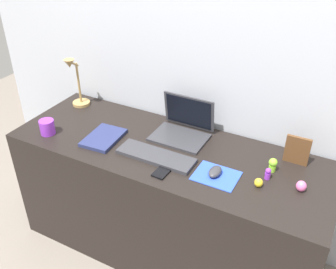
{
  "coord_description": "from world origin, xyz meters",
  "views": [
    {
      "loc": [
        0.79,
        -1.47,
        1.87
      ],
      "look_at": [
        0.01,
        0.0,
        0.83
      ],
      "focal_mm": 40.71,
      "sensor_mm": 36.0,
      "label": 1
    }
  ],
  "objects_px": {
    "keyboard": "(156,156)",
    "coffee_mug": "(47,127)",
    "desk_lamp": "(76,84)",
    "notebook_pad": "(104,138)",
    "toy_figurine_purple": "(268,174)",
    "mouse": "(215,172)",
    "toy_figurine_lime": "(273,164)",
    "toy_figurine_yellow": "(259,183)",
    "toy_figurine_pink": "(301,186)",
    "laptop": "(184,126)",
    "picture_frame": "(297,150)",
    "cell_phone": "(163,171)"
  },
  "relations": [
    {
      "from": "notebook_pad",
      "to": "desk_lamp",
      "type": "bearing_deg",
      "value": 142.5
    },
    {
      "from": "toy_figurine_pink",
      "to": "toy_figurine_yellow",
      "type": "bearing_deg",
      "value": -161.05
    },
    {
      "from": "laptop",
      "to": "cell_phone",
      "type": "distance_m",
      "value": 0.36
    },
    {
      "from": "desk_lamp",
      "to": "toy_figurine_lime",
      "type": "distance_m",
      "value": 1.28
    },
    {
      "from": "mouse",
      "to": "cell_phone",
      "type": "xyz_separation_m",
      "value": [
        -0.23,
        -0.09,
        -0.02
      ]
    },
    {
      "from": "laptop",
      "to": "toy_figurine_pink",
      "type": "bearing_deg",
      "value": -15.17
    },
    {
      "from": "notebook_pad",
      "to": "toy_figurine_lime",
      "type": "relative_size",
      "value": 3.41
    },
    {
      "from": "picture_frame",
      "to": "coffee_mug",
      "type": "height_order",
      "value": "picture_frame"
    },
    {
      "from": "picture_frame",
      "to": "toy_figurine_yellow",
      "type": "relative_size",
      "value": 3.44
    },
    {
      "from": "cell_phone",
      "to": "notebook_pad",
      "type": "bearing_deg",
      "value": 169.7
    },
    {
      "from": "toy_figurine_lime",
      "to": "toy_figurine_yellow",
      "type": "bearing_deg",
      "value": -99.32
    },
    {
      "from": "keyboard",
      "to": "coffee_mug",
      "type": "xyz_separation_m",
      "value": [
        -0.65,
        -0.08,
        0.03
      ]
    },
    {
      "from": "desk_lamp",
      "to": "laptop",
      "type": "bearing_deg",
      "value": 0.4
    },
    {
      "from": "laptop",
      "to": "toy_figurine_pink",
      "type": "distance_m",
      "value": 0.71
    },
    {
      "from": "notebook_pad",
      "to": "toy_figurine_purple",
      "type": "height_order",
      "value": "toy_figurine_purple"
    },
    {
      "from": "desk_lamp",
      "to": "keyboard",
      "type": "bearing_deg",
      "value": -20.31
    },
    {
      "from": "coffee_mug",
      "to": "toy_figurine_purple",
      "type": "bearing_deg",
      "value": 8.38
    },
    {
      "from": "coffee_mug",
      "to": "toy_figurine_lime",
      "type": "height_order",
      "value": "coffee_mug"
    },
    {
      "from": "mouse",
      "to": "toy_figurine_yellow",
      "type": "distance_m",
      "value": 0.21
    },
    {
      "from": "toy_figurine_lime",
      "to": "toy_figurine_pink",
      "type": "bearing_deg",
      "value": -29.24
    },
    {
      "from": "mouse",
      "to": "toy_figurine_lime",
      "type": "relative_size",
      "value": 1.36
    },
    {
      "from": "keyboard",
      "to": "picture_frame",
      "type": "height_order",
      "value": "picture_frame"
    },
    {
      "from": "coffee_mug",
      "to": "toy_figurine_yellow",
      "type": "height_order",
      "value": "coffee_mug"
    },
    {
      "from": "mouse",
      "to": "toy_figurine_purple",
      "type": "height_order",
      "value": "toy_figurine_purple"
    },
    {
      "from": "picture_frame",
      "to": "toy_figurine_yellow",
      "type": "bearing_deg",
      "value": -112.1
    },
    {
      "from": "laptop",
      "to": "toy_figurine_purple",
      "type": "xyz_separation_m",
      "value": [
        0.53,
        -0.17,
        -0.02
      ]
    },
    {
      "from": "mouse",
      "to": "desk_lamp",
      "type": "bearing_deg",
      "value": 166.06
    },
    {
      "from": "toy_figurine_lime",
      "to": "desk_lamp",
      "type": "bearing_deg",
      "value": 175.78
    },
    {
      "from": "notebook_pad",
      "to": "toy_figurine_pink",
      "type": "relative_size",
      "value": 4.63
    },
    {
      "from": "laptop",
      "to": "notebook_pad",
      "type": "height_order",
      "value": "laptop"
    },
    {
      "from": "toy_figurine_lime",
      "to": "coffee_mug",
      "type": "bearing_deg",
      "value": -168.21
    },
    {
      "from": "toy_figurine_lime",
      "to": "keyboard",
      "type": "bearing_deg",
      "value": -162.83
    },
    {
      "from": "picture_frame",
      "to": "toy_figurine_lime",
      "type": "relative_size",
      "value": 2.13
    },
    {
      "from": "laptop",
      "to": "keyboard",
      "type": "distance_m",
      "value": 0.27
    },
    {
      "from": "toy_figurine_yellow",
      "to": "toy_figurine_pink",
      "type": "bearing_deg",
      "value": 18.95
    },
    {
      "from": "mouse",
      "to": "desk_lamp",
      "type": "distance_m",
      "value": 1.08
    },
    {
      "from": "laptop",
      "to": "picture_frame",
      "type": "bearing_deg",
      "value": 1.89
    },
    {
      "from": "keyboard",
      "to": "mouse",
      "type": "xyz_separation_m",
      "value": [
        0.32,
        0.01,
        0.01
      ]
    },
    {
      "from": "desk_lamp",
      "to": "toy_figurine_yellow",
      "type": "height_order",
      "value": "desk_lamp"
    },
    {
      "from": "picture_frame",
      "to": "toy_figurine_lime",
      "type": "height_order",
      "value": "picture_frame"
    },
    {
      "from": "laptop",
      "to": "mouse",
      "type": "bearing_deg",
      "value": -41.55
    },
    {
      "from": "keyboard",
      "to": "cell_phone",
      "type": "bearing_deg",
      "value": -42.75
    },
    {
      "from": "laptop",
      "to": "cell_phone",
      "type": "relative_size",
      "value": 2.34
    },
    {
      "from": "laptop",
      "to": "mouse",
      "type": "height_order",
      "value": "laptop"
    },
    {
      "from": "laptop",
      "to": "notebook_pad",
      "type": "relative_size",
      "value": 1.25
    },
    {
      "from": "laptop",
      "to": "toy_figurine_lime",
      "type": "height_order",
      "value": "laptop"
    },
    {
      "from": "toy_figurine_yellow",
      "to": "coffee_mug",
      "type": "bearing_deg",
      "value": -174.97
    },
    {
      "from": "cell_phone",
      "to": "laptop",
      "type": "bearing_deg",
      "value": 103.12
    },
    {
      "from": "laptop",
      "to": "desk_lamp",
      "type": "bearing_deg",
      "value": -179.6
    },
    {
      "from": "mouse",
      "to": "toy_figurine_yellow",
      "type": "xyz_separation_m",
      "value": [
        0.21,
        0.02,
        0.0
      ]
    }
  ]
}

